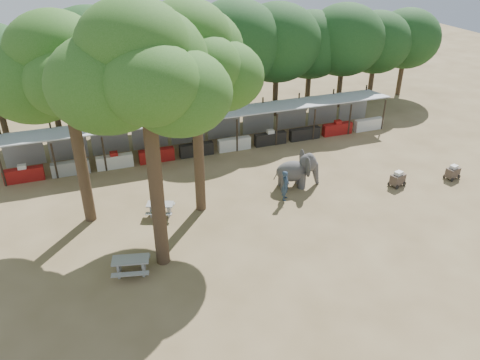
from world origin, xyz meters
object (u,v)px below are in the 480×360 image
object	(u,v)px
yard_tree_center	(141,71)
handler	(285,185)
picnic_table_near	(131,264)
yard_tree_left	(61,71)
elephant	(298,170)
cart_front	(398,179)
yard_tree_back	(191,58)
picnic_table_far	(160,208)
cart_back	(453,172)

from	to	relation	value
yard_tree_center	handler	size ratio (longest dim) A/B	6.53
yard_tree_center	picnic_table_near	world-z (taller)	yard_tree_center
yard_tree_left	handler	world-z (taller)	yard_tree_left
elephant	cart_front	xyz separation A→B (m)	(5.86, -2.09, -0.60)
yard_tree_back	picnic_table_near	size ratio (longest dim) A/B	5.79
picnic_table_near	picnic_table_far	bearing A→B (deg)	76.44
picnic_table_far	handler	bearing A→B (deg)	15.66
cart_front	cart_back	distance (m)	3.90
yard_tree_center	elephant	distance (m)	13.21
picnic_table_far	cart_back	world-z (taller)	cart_back
yard_tree_back	cart_back	size ratio (longest dim) A/B	10.61
elephant	cart_back	size ratio (longest dim) A/B	2.69
elephant	yard_tree_left	bearing A→B (deg)	-173.47
picnic_table_far	yard_tree_left	bearing A→B (deg)	-173.99
handler	elephant	bearing A→B (deg)	-16.61
picnic_table_near	yard_tree_back	bearing A→B (deg)	59.05
picnic_table_near	cart_front	xyz separation A→B (m)	(16.71, 2.89, -0.06)
yard_tree_left	yard_tree_center	distance (m)	5.92
elephant	picnic_table_far	size ratio (longest dim) A/B	1.57
picnic_table_far	cart_back	bearing A→B (deg)	15.40
picnic_table_near	picnic_table_far	size ratio (longest dim) A/B	1.07
elephant	cart_front	size ratio (longest dim) A/B	2.52
elephant	handler	bearing A→B (deg)	-128.87
elephant	picnic_table_near	xyz separation A→B (m)	(-10.85, -4.98, -0.53)
yard_tree_center	yard_tree_back	world-z (taller)	yard_tree_center
elephant	picnic_table_far	distance (m)	8.64
yard_tree_center	picnic_table_far	world-z (taller)	yard_tree_center
yard_tree_left	picnic_table_near	distance (m)	9.61
elephant	handler	world-z (taller)	elephant
picnic_table_far	yard_tree_back	bearing A→B (deg)	23.68
yard_tree_center	yard_tree_back	bearing A→B (deg)	53.14
handler	picnic_table_far	size ratio (longest dim) A/B	1.00
handler	cart_front	bearing A→B (deg)	-65.20
yard_tree_left	elephant	distance (m)	14.35
elephant	picnic_table_far	world-z (taller)	elephant
handler	cart_back	xyz separation A→B (m)	(11.12, -1.25, -0.46)
picnic_table_far	cart_front	distance (m)	14.56
handler	picnic_table_near	world-z (taller)	handler
yard_tree_left	picnic_table_far	distance (m)	8.69
cart_front	picnic_table_far	bearing A→B (deg)	157.09
yard_tree_back	cart_back	world-z (taller)	yard_tree_back
yard_tree_center	cart_front	size ratio (longest dim) A/B	10.53
cart_front	yard_tree_center	bearing A→B (deg)	172.04
picnic_table_near	picnic_table_far	world-z (taller)	picnic_table_near
cart_front	cart_back	world-z (taller)	cart_front
yard_tree_left	picnic_table_near	xyz separation A→B (m)	(1.59, -5.59, -7.65)
yard_tree_center	picnic_table_near	xyz separation A→B (m)	(-1.41, -0.59, -8.66)
yard_tree_left	picnic_table_far	xyz separation A→B (m)	(3.84, -1.08, -7.72)
cart_back	cart_front	bearing A→B (deg)	160.51
elephant	picnic_table_near	size ratio (longest dim) A/B	1.47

